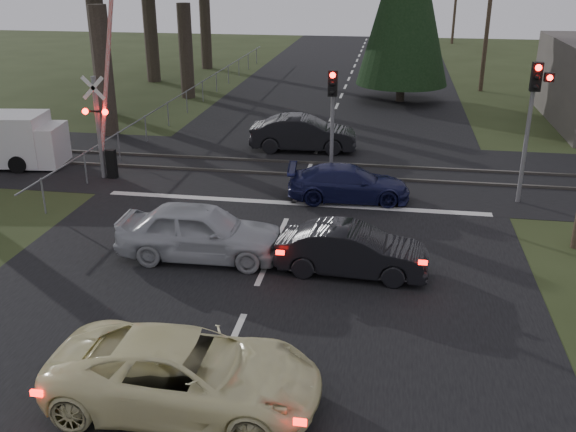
% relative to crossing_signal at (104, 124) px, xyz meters
% --- Properties ---
extents(ground, '(120.00, 120.00, 0.00)m').
position_rel_crossing_signal_xyz_m(ground, '(7.27, -9.79, -2.06)').
color(ground, '#2A3417').
rests_on(ground, ground).
extents(road, '(14.00, 100.00, 0.01)m').
position_rel_crossing_signal_xyz_m(road, '(7.27, 0.21, -2.05)').
color(road, black).
rests_on(road, ground).
extents(rail_corridor, '(120.00, 8.00, 0.01)m').
position_rel_crossing_signal_xyz_m(rail_corridor, '(7.27, 2.21, -2.05)').
color(rail_corridor, black).
rests_on(rail_corridor, ground).
extents(stop_line, '(13.00, 0.35, 0.00)m').
position_rel_crossing_signal_xyz_m(stop_line, '(7.27, -1.59, -2.05)').
color(stop_line, silver).
rests_on(stop_line, ground).
extents(rail_near, '(120.00, 0.12, 0.10)m').
position_rel_crossing_signal_xyz_m(rail_near, '(7.27, 1.41, -2.01)').
color(rail_near, '#59544C').
rests_on(rail_near, ground).
extents(rail_far, '(120.00, 0.12, 0.10)m').
position_rel_crossing_signal_xyz_m(rail_far, '(7.27, 3.01, -2.01)').
color(rail_far, '#59544C').
rests_on(rail_far, ground).
extents(crossing_signal, '(1.62, 0.38, 6.96)m').
position_rel_crossing_signal_xyz_m(crossing_signal, '(0.00, 0.00, 0.00)').
color(crossing_signal, slate).
rests_on(crossing_signal, ground).
extents(traffic_signal_right, '(0.68, 0.48, 4.70)m').
position_rel_crossing_signal_xyz_m(traffic_signal_right, '(14.82, -0.31, 1.26)').
color(traffic_signal_right, slate).
rests_on(traffic_signal_right, ground).
extents(traffic_signal_center, '(0.32, 0.48, 4.10)m').
position_rel_crossing_signal_xyz_m(traffic_signal_center, '(8.27, 0.89, 0.75)').
color(traffic_signal_center, slate).
rests_on(traffic_signal_center, ground).
extents(utility_pole_mid, '(1.80, 0.26, 9.00)m').
position_rel_crossing_signal_xyz_m(utility_pole_mid, '(15.77, 20.21, 2.67)').
color(utility_pole_mid, '#4C3D2D').
rests_on(utility_pole_mid, ground).
extents(fence_left, '(0.10, 36.00, 1.20)m').
position_rel_crossing_signal_xyz_m(fence_left, '(-0.53, 12.71, -2.06)').
color(fence_left, slate).
rests_on(fence_left, ground).
extents(cream_coupe, '(4.96, 2.29, 1.38)m').
position_rel_crossing_signal_xyz_m(cream_coupe, '(6.97, -12.32, -1.37)').
color(cream_coupe, beige).
rests_on(cream_coupe, ground).
extents(dark_hatchback, '(3.97, 1.57, 1.29)m').
position_rel_crossing_signal_xyz_m(dark_hatchback, '(9.58, -6.45, -1.41)').
color(dark_hatchback, black).
rests_on(dark_hatchback, ground).
extents(silver_car, '(4.56, 1.91, 1.54)m').
position_rel_crossing_signal_xyz_m(silver_car, '(5.42, -6.16, -1.29)').
color(silver_car, '#A7ABB0').
rests_on(silver_car, ground).
extents(blue_sedan, '(4.27, 2.08, 1.20)m').
position_rel_crossing_signal_xyz_m(blue_sedan, '(9.07, -0.93, -1.46)').
color(blue_sedan, '#161943').
rests_on(blue_sedan, ground).
extents(dark_car_far, '(4.60, 1.86, 1.49)m').
position_rel_crossing_signal_xyz_m(dark_car_far, '(6.69, 4.91, -1.31)').
color(dark_car_far, black).
rests_on(dark_car_far, ground).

